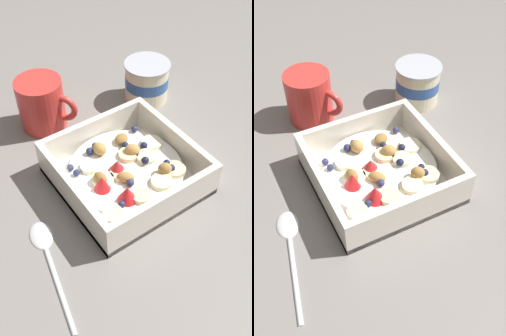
{
  "view_description": "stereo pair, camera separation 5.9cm",
  "coord_description": "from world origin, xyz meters",
  "views": [
    {
      "loc": [
        -0.22,
        -0.35,
        0.46
      ],
      "look_at": [
        0.01,
        -0.02,
        0.03
      ],
      "focal_mm": 42.32,
      "sensor_mm": 36.0,
      "label": 1
    },
    {
      "loc": [
        -0.17,
        -0.38,
        0.46
      ],
      "look_at": [
        0.01,
        -0.02,
        0.03
      ],
      "focal_mm": 42.32,
      "sensor_mm": 36.0,
      "label": 2
    }
  ],
  "objects": [
    {
      "name": "fruit_bowl",
      "position": [
        0.01,
        -0.02,
        0.02
      ],
      "size": [
        0.2,
        0.2,
        0.06
      ],
      "color": "white",
      "rests_on": "ground"
    },
    {
      "name": "coffee_mug",
      "position": [
        -0.02,
        0.18,
        0.05
      ],
      "size": [
        0.09,
        0.1,
        0.09
      ],
      "color": "red",
      "rests_on": "ground"
    },
    {
      "name": "ground_plane",
      "position": [
        0.0,
        0.0,
        0.0
      ],
      "size": [
        2.4,
        2.4,
        0.0
      ],
      "primitive_type": "plane",
      "color": "gray"
    },
    {
      "name": "spoon",
      "position": [
        -0.15,
        -0.06,
        0.0
      ],
      "size": [
        0.05,
        0.17,
        0.01
      ],
      "color": "silver",
      "rests_on": "ground"
    },
    {
      "name": "yogurt_cup",
      "position": [
        0.17,
        0.14,
        0.04
      ],
      "size": [
        0.09,
        0.09,
        0.08
      ],
      "color": "beige",
      "rests_on": "ground"
    }
  ]
}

